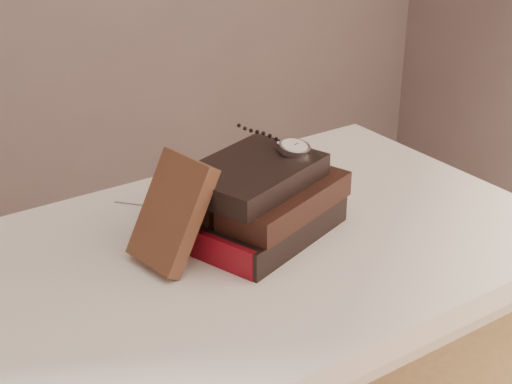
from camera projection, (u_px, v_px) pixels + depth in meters
table at (237, 298)px, 1.19m from camera, size 1.00×0.60×0.75m
book_stack at (262, 201)px, 1.17m from camera, size 0.29×0.23×0.12m
journal at (172, 212)px, 1.08m from camera, size 0.12×0.12×0.16m
pocket_watch at (292, 146)px, 1.18m from camera, size 0.06×0.16×0.02m
eyeglasses at (184, 199)px, 1.14m from camera, size 0.13×0.14×0.05m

